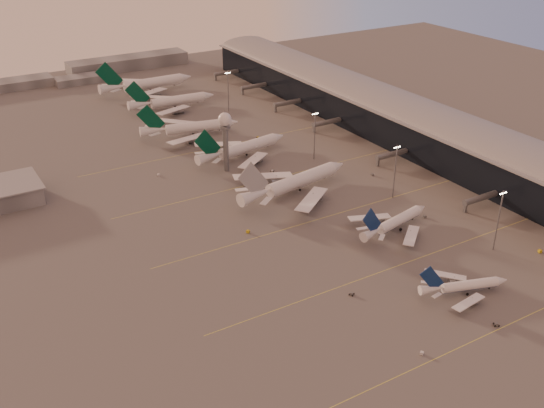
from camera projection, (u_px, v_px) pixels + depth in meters
ground at (375, 294)px, 217.44m from camera, size 700.00×700.00×0.00m
taxiway_markings at (346, 210)px, 274.09m from camera, size 180.00×185.25×0.02m
terminal at (402, 120)px, 346.60m from camera, size 57.00×362.00×23.04m
radar_tower at (225, 130)px, 302.11m from camera, size 6.40×6.40×31.10m
mast_a at (499, 218)px, 237.96m from camera, size 3.60×0.56×25.00m
mast_b at (395, 169)px, 278.65m from camera, size 3.60×0.56×25.00m
mast_c at (315, 134)px, 318.43m from camera, size 3.60×0.56×25.00m
mast_d at (228, 90)px, 386.36m from camera, size 3.60×0.56×25.00m
distant_horizon at (95, 70)px, 465.62m from camera, size 165.00×37.50×9.00m
narrowbody_near at (464, 287)px, 216.73m from camera, size 32.12×25.20×13.00m
narrowbody_mid at (395, 224)px, 255.99m from camera, size 40.62×32.09×16.05m
widebody_white at (295, 185)px, 287.46m from camera, size 63.23×50.24×22.40m
greentail_a at (243, 150)px, 325.35m from camera, size 56.12×44.97×20.50m
greentail_b at (191, 130)px, 352.90m from camera, size 55.72×44.57×20.46m
greentail_c at (173, 103)px, 395.89m from camera, size 56.80×45.76×20.62m
greentail_d at (147, 86)px, 427.26m from camera, size 66.33×53.57×24.09m
gsv_truck_a at (422, 351)px, 189.49m from camera, size 5.55×4.29×2.14m
gsv_tug_near at (496, 324)px, 201.79m from camera, size 3.58×4.22×1.04m
gsv_catering_a at (541, 247)px, 241.10m from camera, size 6.18×3.82×4.71m
gsv_tug_mid at (352, 294)px, 216.88m from camera, size 3.26×3.87×0.95m
gsv_truck_b at (426, 215)px, 267.05m from camera, size 5.91×2.58×2.32m
gsv_truck_c at (249, 230)px, 255.58m from camera, size 6.41×4.69×2.46m
gsv_catering_b at (373, 172)px, 305.20m from camera, size 4.85×2.41×3.93m
gsv_tug_far at (272, 171)px, 309.74m from camera, size 3.72×3.75×0.94m
gsv_truck_d at (158, 173)px, 305.65m from camera, size 2.98×5.59×2.14m
gsv_tug_hangar at (258, 138)px, 350.66m from camera, size 3.48×2.27×0.95m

